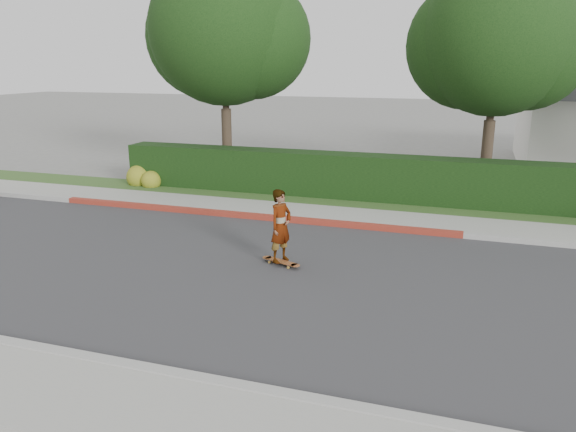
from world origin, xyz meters
The scene contains 13 objects.
ground centered at (0.00, 0.00, 0.00)m, with size 120.00×120.00×0.00m, color slate.
road centered at (0.00, 0.00, 0.01)m, with size 60.00×8.00×0.01m, color #2D2D30.
curb_near centered at (0.00, -4.10, 0.07)m, with size 60.00×0.20×0.15m, color #9E9E99.
curb_far centered at (0.00, 4.10, 0.07)m, with size 60.00×0.20×0.15m, color #9E9E99.
curb_red_section centered at (-5.00, 4.10, 0.08)m, with size 12.00×0.21×0.15m, color maroon.
sidewalk_far centered at (0.00, 5.00, 0.06)m, with size 60.00×1.60×0.12m, color gray.
planting_strip centered at (0.00, 6.60, 0.05)m, with size 60.00×1.60×0.10m, color #2D4C1E.
hedge centered at (-3.00, 7.20, 0.75)m, with size 15.00×1.00×1.50m, color black.
flowering_shrub centered at (-10.01, 6.74, 0.33)m, with size 1.40×1.00×0.90m.
tree_left centered at (-7.51, 8.69, 5.26)m, with size 5.99×5.21×8.00m.
tree_center centered at (1.49, 9.19, 4.90)m, with size 5.66×4.84×7.44m.
skateboard centered at (-2.77, 0.76, 0.09)m, with size 1.01×0.53×0.09m.
skateboarder centered at (-2.77, 0.76, 0.91)m, with size 0.59×0.39×1.61m, color white.
Camera 1 is at (1.01, -10.25, 4.35)m, focal length 35.00 mm.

